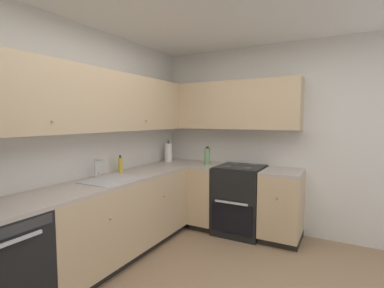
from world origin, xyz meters
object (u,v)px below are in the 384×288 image
at_px(paper_towel_roll, 168,152).
at_px(oil_bottle, 207,156).
at_px(oven_range, 240,199).
at_px(soap_bottle, 120,165).

distance_m(paper_towel_roll, oil_bottle, 0.63).
height_order(oven_range, soap_bottle, soap_bottle).
bearing_deg(oven_range, paper_towel_roll, 93.42).
relative_size(oven_range, oil_bottle, 4.15).
distance_m(soap_bottle, paper_towel_roll, 1.02).
distance_m(oven_range, soap_bottle, 1.67).
relative_size(oven_range, paper_towel_roll, 3.11).
xyz_separation_m(oven_range, paper_towel_roll, (-0.07, 1.12, 0.58)).
bearing_deg(paper_towel_roll, soap_bottle, 178.88).
height_order(soap_bottle, oil_bottle, oil_bottle).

